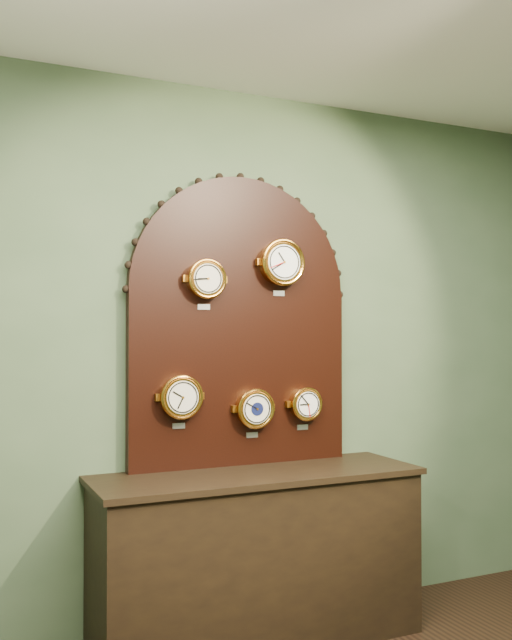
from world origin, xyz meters
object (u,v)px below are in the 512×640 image
arabic_clock (282,263)px  hygrometer (181,397)px  barometer (255,408)px  display_board (240,312)px  roman_clock (206,279)px  tide_clock (305,404)px  shop_counter (258,559)px

arabic_clock → hygrometer: arabic_clock is taller
barometer → display_board: bearing=128.4°
hygrometer → barometer: 0.41m
display_board → roman_clock: bearing=-163.0°
barometer → tide_clock: bearing=0.2°
display_board → roman_clock: 0.28m
shop_counter → barometer: size_ratio=6.17×
shop_counter → display_board: (0.00, 0.22, 1.23)m
tide_clock → roman_clock: bearing=-179.9°
shop_counter → roman_clock: bearing=144.4°
arabic_clock → hygrometer: 0.88m
shop_counter → hygrometer: bearing=156.1°
display_board → arabic_clock: size_ratio=5.10×
display_board → arabic_clock: display_board is taller
roman_clock → barometer: (0.27, -0.00, -0.66)m
hygrometer → roman_clock: bearing=0.2°
shop_counter → barometer: 0.74m
roman_clock → barometer: 0.71m
arabic_clock → tide_clock: size_ratio=1.29×
hygrometer → barometer: bearing=0.0°
hygrometer → tide_clock: 0.70m
tide_clock → barometer: bearing=-179.8°
shop_counter → barometer: barometer is taller
roman_clock → barometer: size_ratio=0.98×
display_board → hygrometer: display_board is taller
roman_clock → arabic_clock: bearing=-0.2°
shop_counter → display_board: size_ratio=1.05×
display_board → arabic_clock: bearing=-17.8°
shop_counter → tide_clock: tide_clock is taller
roman_clock → tide_clock: size_ratio=1.09×
display_board → roman_clock: display_board is taller
shop_counter → arabic_clock: 1.51m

